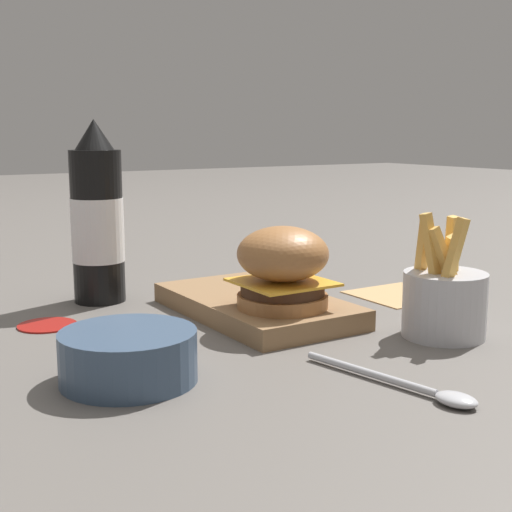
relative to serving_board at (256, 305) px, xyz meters
The scene contains 9 objects.
ground_plane 0.04m from the serving_board, ahead, with size 6.00×6.00×0.00m, color #5B5651.
serving_board is the anchor object (origin of this frame).
burger 0.09m from the serving_board, behind, with size 0.11×0.11×0.09m.
ketchup_bottle 0.24m from the serving_board, 38.46° to the left, with size 0.07×0.07×0.24m.
fries_basket 0.23m from the serving_board, 146.31° to the right, with size 0.09×0.09×0.14m.
side_bowl 0.26m from the serving_board, 121.78° to the left, with size 0.13×0.13×0.05m.
spoon 0.30m from the serving_board, behind, with size 0.18×0.05×0.01m.
ketchup_puddle 0.25m from the serving_board, 69.59° to the left, with size 0.07×0.07×0.00m.
parchment_square 0.23m from the serving_board, 94.21° to the right, with size 0.12×0.12×0.00m.
Camera 1 is at (-0.76, 0.45, 0.23)m, focal length 50.00 mm.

